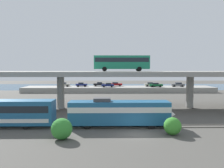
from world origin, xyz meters
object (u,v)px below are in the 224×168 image
(parked_car_5, at_px, (108,85))
(train_locomotive, at_px, (124,112))
(parked_car_7, at_px, (156,85))
(transit_bus_on_overpass, at_px, (122,62))
(parked_car_2, at_px, (116,84))
(parked_car_1, at_px, (178,85))
(parked_car_3, at_px, (82,84))
(parked_car_4, at_px, (99,84))
(parked_car_6, at_px, (64,84))
(parked_car_0, at_px, (151,84))

(parked_car_5, bearing_deg, train_locomotive, 92.89)
(parked_car_7, bearing_deg, parked_car_5, -178.37)
(transit_bus_on_overpass, relative_size, parked_car_7, 2.69)
(parked_car_2, distance_m, parked_car_5, 5.26)
(train_locomotive, height_order, parked_car_7, train_locomotive)
(parked_car_1, height_order, parked_car_3, same)
(train_locomotive, distance_m, transit_bus_on_overpass, 19.84)
(transit_bus_on_overpass, bearing_deg, parked_car_4, -79.84)
(parked_car_6, bearing_deg, parked_car_0, 0.09)
(parked_car_0, xyz_separation_m, parked_car_3, (-24.93, -0.35, -0.00))
(train_locomotive, relative_size, parked_car_5, 3.55)
(transit_bus_on_overpass, relative_size, parked_car_3, 3.00)
(transit_bus_on_overpass, distance_m, parked_car_0, 36.46)
(parked_car_0, bearing_deg, parked_car_6, -179.91)
(parked_car_4, xyz_separation_m, parked_car_7, (20.13, -4.15, 0.00))
(train_locomotive, bearing_deg, parked_car_2, 89.60)
(transit_bus_on_overpass, height_order, parked_car_0, transit_bus_on_overpass)
(parked_car_4, distance_m, parked_car_5, 5.64)
(parked_car_3, distance_m, parked_car_5, 9.84)
(train_locomotive, xyz_separation_m, parked_car_1, (22.60, 50.64, 0.37))
(parked_car_2, height_order, parked_car_3, same)
(train_locomotive, height_order, parked_car_6, train_locomotive)
(parked_car_4, relative_size, parked_car_7, 0.91)
(parked_car_1, bearing_deg, parked_car_0, -7.21)
(train_locomotive, distance_m, parked_car_0, 53.46)
(parked_car_2, bearing_deg, parked_car_3, -171.69)
(parked_car_3, bearing_deg, transit_bus_on_overpass, -69.25)
(parked_car_4, height_order, parked_car_5, same)
(parked_car_7, bearing_deg, parked_car_3, 175.34)
(parked_car_3, distance_m, parked_car_6, 6.38)
(parked_car_2, bearing_deg, parked_car_4, 178.09)
(parked_car_5, height_order, parked_car_6, same)
(parked_car_1, relative_size, parked_car_3, 1.15)
(transit_bus_on_overpass, xyz_separation_m, parked_car_6, (-18.94, 33.48, -7.22))
(parked_car_0, height_order, parked_car_7, same)
(transit_bus_on_overpass, xyz_separation_m, parked_car_2, (-0.25, 34.98, -7.22))
(parked_car_5, bearing_deg, parked_car_3, -15.53)
(parked_car_1, bearing_deg, parked_car_2, -6.84)
(parked_car_0, distance_m, parked_car_7, 2.90)
(parked_car_6, height_order, parked_car_7, same)
(parked_car_1, height_order, parked_car_7, same)
(train_locomotive, xyz_separation_m, parked_car_0, (12.98, 51.86, 0.37))
(transit_bus_on_overpass, bearing_deg, parked_car_1, -124.21)
(train_locomotive, xyz_separation_m, parked_car_5, (-2.47, 48.87, 0.37))
(parked_car_0, height_order, parked_car_1, same)
(parked_car_0, distance_m, parked_car_3, 24.94)
(parked_car_1, bearing_deg, parked_car_4, -5.79)
(train_locomotive, relative_size, parked_car_2, 3.29)
(parked_car_7, bearing_deg, parked_car_1, 8.98)
(parked_car_1, bearing_deg, parked_car_5, 4.04)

